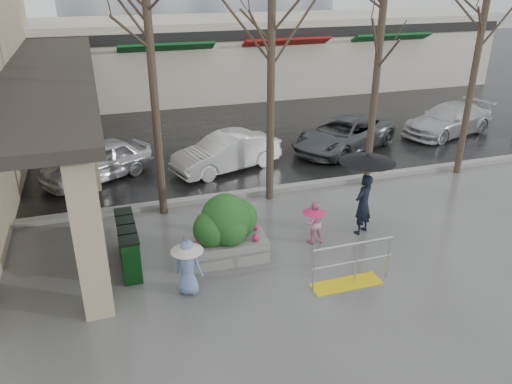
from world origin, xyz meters
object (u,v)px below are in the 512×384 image
tree_mideast (381,27)px  woman (365,182)px  handrail (350,269)px  planter (226,228)px  child_pink (314,220)px  child_blue (188,263)px  tree_east (486,5)px  car_d (448,120)px  car_a (97,161)px  car_c (344,134)px  news_boxes (128,244)px  car_b (226,152)px  tree_west (148,26)px  tree_midwest (272,16)px

tree_mideast → woman: 4.73m
handrail → planter: 2.99m
child_pink → child_blue: 3.61m
tree_mideast → tree_east: size_ratio=0.90×
tree_mideast → planter: bearing=-151.7°
handrail → car_d: 12.46m
car_a → car_c: (9.02, 0.16, 0.00)m
woman → planter: bearing=-25.7°
news_boxes → car_a: bearing=94.8°
handrail → car_b: 7.54m
woman → car_b: size_ratio=0.58×
handrail → planter: size_ratio=0.97×
tree_east → car_d: tree_east is taller
tree_mideast → car_c: size_ratio=1.43×
woman → car_a: size_ratio=0.60×
tree_east → car_d: size_ratio=1.66×
tree_west → tree_mideast: size_ratio=1.05×
child_blue → tree_east: bearing=-126.4°
child_pink → tree_east: bearing=-154.7°
car_b → car_d: bearing=78.1°
tree_east → car_c: 6.37m
tree_mideast → car_a: size_ratio=1.76×
tree_east → planter: tree_east is taller
news_boxes → car_a: car_a is taller
tree_west → tree_east: (10.00, 0.00, 0.30)m
tree_midwest → car_a: 7.41m
tree_mideast → child_blue: (-6.55, -4.02, -4.13)m
car_c → car_a: bearing=-115.9°
handrail → woman: woman is taller
woman → car_d: 10.08m
tree_midwest → car_c: tree_midwest is taller
woman → car_b: 5.94m
news_boxes → car_c: size_ratio=0.42×
tree_east → child_blue: 11.78m
child_pink → news_boxes: child_pink is taller
car_b → tree_west: bearing=-61.7°
child_pink → car_d: 11.20m
child_blue → car_b: (2.63, 6.72, -0.10)m
child_blue → tree_west: bearing=-58.9°
news_boxes → car_b: size_ratio=0.49×
tree_east → child_blue: (-10.05, -4.02, -4.65)m
news_boxes → car_a: size_ratio=0.51×
child_pink → planter: 2.30m
handrail → planter: bearing=140.4°
woman → tree_mideast: bearing=-150.0°
car_b → car_c: bearing=79.4°
car_d → car_c: bearing=-101.2°
child_blue → planter: planter is taller
tree_east → woman: (-5.22, -2.76, -3.95)m
child_pink → car_a: bearing=-47.8°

